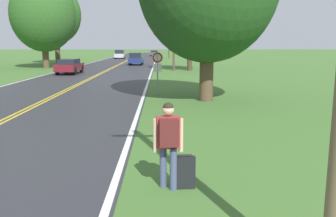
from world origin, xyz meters
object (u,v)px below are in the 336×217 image
hitchhiker_person (168,137)px  suitcase (183,172)px  car_dark_blue_hatchback_mid_near (136,59)px  tree_far_back (43,15)px  car_maroon_sedan_approaching (70,66)px  car_silver_hatchback_mid_far (120,54)px  car_dark_grey_hatchback_receding (154,53)px  traffic_sign (157,63)px  tree_behind_sign (56,15)px  tree_mid_treeline (190,17)px

hitchhiker_person → suitcase: bearing=-86.1°
hitchhiker_person → car_dark_blue_hatchback_mid_near: bearing=1.0°
car_dark_blue_hatchback_mid_near → hitchhiker_person: bearing=6.6°
tree_far_back → car_maroon_sedan_approaching: (5.02, -8.79, -5.46)m
car_silver_hatchback_mid_far → car_dark_grey_hatchback_receding: bearing=-21.8°
car_silver_hatchback_mid_far → traffic_sign: bearing=-172.0°
hitchhiker_person → car_silver_hatchback_mid_far: 64.88m
tree_far_back → car_maroon_sedan_approaching: tree_far_back is taller
tree_behind_sign → car_maroon_sedan_approaching: (6.47, -18.98, -6.27)m
hitchhiker_person → tree_behind_sign: bearing=14.5°
tree_mid_treeline → tree_far_back: bearing=165.1°
tree_behind_sign → tree_far_back: (1.45, -10.19, -0.81)m
tree_mid_treeline → car_dark_blue_hatchback_mid_near: tree_mid_treeline is taller
hitchhiker_person → tree_behind_sign: (-15.35, 46.74, 5.98)m
traffic_sign → car_maroon_sedan_approaching: traffic_sign is taller
tree_mid_treeline → suitcase: bearing=-94.8°
tree_behind_sign → hitchhiker_person: bearing=-71.8°
hitchhiker_person → tree_far_back: bearing=17.1°
tree_mid_treeline → tree_behind_sign: bearing=141.3°
tree_far_back → car_silver_hatchback_mid_far: (5.66, 27.81, -5.34)m
suitcase → tree_mid_treeline: tree_mid_treeline is taller
tree_behind_sign → tree_mid_treeline: (18.34, -14.68, -1.37)m
suitcase → tree_far_back: bearing=17.5°
suitcase → traffic_sign: 13.32m
tree_far_back → car_maroon_sedan_approaching: 11.50m
suitcase → car_maroon_sedan_approaching: bearing=14.6°
car_dark_grey_hatchback_receding → tree_behind_sign: bearing=-22.3°
car_silver_hatchback_mid_far → car_dark_grey_hatchback_receding: size_ratio=0.81×
tree_mid_treeline → car_silver_hatchback_mid_far: bearing=109.2°
traffic_sign → car_silver_hatchback_mid_far: 51.71m
tree_behind_sign → tree_mid_treeline: size_ratio=1.29×
car_maroon_sedan_approaching → car_silver_hatchback_mid_far: 36.61m
car_dark_blue_hatchback_mid_near → car_maroon_sedan_approaching: bearing=-17.8°
tree_mid_treeline → tree_far_back: 17.48m
traffic_sign → car_dark_grey_hatchback_receding: traffic_sign is taller
car_dark_grey_hatchback_receding → car_dark_blue_hatchback_mid_near: bearing=-3.4°
car_dark_blue_hatchback_mid_near → car_dark_grey_hatchback_receding: 38.59m
tree_mid_treeline → car_silver_hatchback_mid_far: size_ratio=2.51×
tree_mid_treeline → car_maroon_sedan_approaching: bearing=-160.1°
traffic_sign → tree_far_back: tree_far_back is taller
hitchhiker_person → car_maroon_sedan_approaching: size_ratio=0.39×
suitcase → car_silver_hatchback_mid_far: car_silver_hatchback_mid_far is taller
hitchhiker_person → car_dark_grey_hatchback_receding: (-1.74, 81.22, -0.31)m
tree_behind_sign → car_dark_blue_hatchback_mid_near: tree_behind_sign is taller
tree_far_back → car_maroon_sedan_approaching: bearing=-60.3°
tree_behind_sign → car_dark_blue_hatchback_mid_near: 13.93m
tree_far_back → car_dark_grey_hatchback_receding: bearing=74.8°
traffic_sign → car_dark_grey_hatchback_receding: 67.98m
car_silver_hatchback_mid_far → hitchhiker_person: bearing=-173.5°
tree_behind_sign → traffic_sign: bearing=-65.8°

